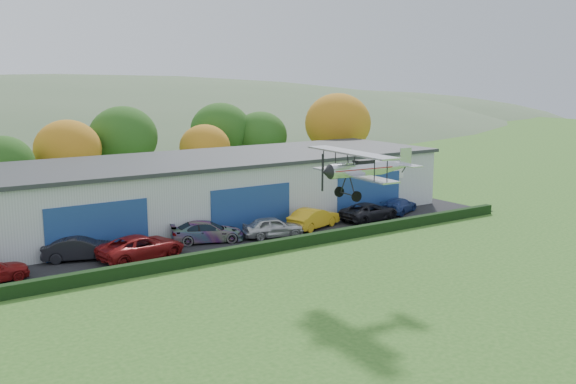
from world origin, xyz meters
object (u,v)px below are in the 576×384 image
car_5 (314,218)px  car_6 (369,211)px  biplane (364,167)px  car_1 (79,248)px  car_2 (142,247)px  hangar (216,187)px  car_7 (399,205)px  car_3 (207,232)px  car_4 (273,227)px

car_5 → car_6: (5.54, -0.32, -0.06)m
car_5 → biplane: (-5.81, -12.81, 6.06)m
car_1 → car_2: size_ratio=0.81×
hangar → biplane: (-1.16, -20.67, 4.27)m
car_7 → car_1: bearing=63.7°
hangar → car_6: bearing=-38.8°
hangar → car_3: hangar is taller
biplane → car_1: bearing=134.8°
car_2 → car_3: 5.83m
car_4 → car_1: bearing=95.6°
car_3 → car_4: size_ratio=1.15×
car_4 → car_7: bearing=-72.0°
car_3 → car_6: bearing=-75.8°
hangar → car_2: bearing=-139.1°
car_4 → biplane: biplane is taller
car_7 → car_4: bearing=70.0°
car_1 → car_5: car_5 is taller
car_3 → car_6: 14.60m
car_4 → biplane: 13.69m
hangar → car_3: 8.47m
car_2 → car_5: size_ratio=1.18×
car_4 → car_2: bearing=104.1°
car_1 → car_5: (18.12, -1.28, 0.04)m
hangar → car_1: (-13.47, -6.59, -1.82)m
car_1 → car_7: 27.81m
hangar → car_2: size_ratio=6.95×
car_7 → biplane: biplane is taller
hangar → car_7: (14.33, -7.40, -1.93)m
car_3 → biplane: (3.21, -13.65, 6.10)m
car_1 → car_2: 4.06m
car_4 → car_6: 9.79m
car_3 → car_2: bearing=124.9°
car_3 → hangar: bearing=-13.1°
car_2 → biplane: (8.81, -12.03, 6.06)m
car_1 → car_5: bearing=-75.4°
car_3 → car_4: bearing=-88.6°
hangar → car_5: hangar is taller
car_5 → car_7: size_ratio=1.06×
car_2 → car_7: size_ratio=1.25×
car_6 → biplane: biplane is taller
hangar → car_6: (10.18, -8.19, -1.85)m
car_7 → biplane: bearing=106.0°
biplane → car_2: bearing=129.9°
car_1 → car_3: bearing=-74.0°
car_3 → biplane: size_ratio=0.74×
hangar → biplane: bearing=-93.2°
car_6 → car_7: (4.15, 0.79, -0.08)m
car_4 → car_5: car_5 is taller
car_6 → biplane: bearing=131.5°
car_7 → car_5: bearing=68.1°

